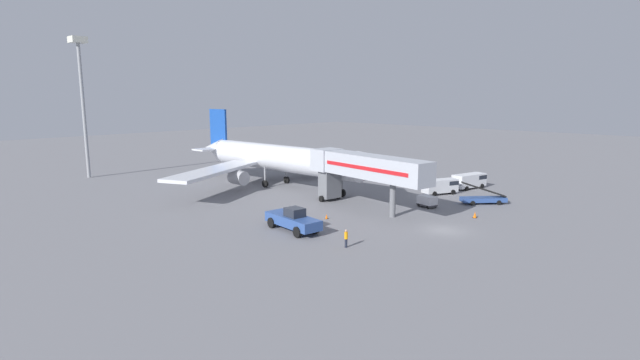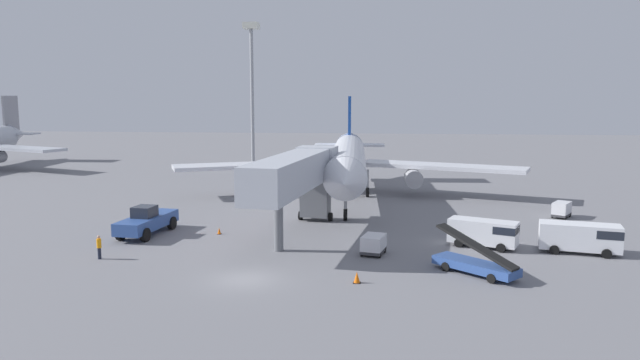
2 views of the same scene
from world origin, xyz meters
name	(u,v)px [view 1 (image 1 of 2)]	position (x,y,z in m)	size (l,w,h in m)	color
ground_plane	(444,230)	(0.00, 0.00, 0.00)	(300.00, 300.00, 0.00)	slate
airplane_at_gate	(277,158)	(4.51, 31.16, 4.27)	(40.49, 38.09, 11.44)	silver
jet_bridge	(361,168)	(1.55, 12.33, 5.04)	(5.54, 18.28, 6.81)	#B2B7C1
pushback_tug	(293,220)	(-10.93, 11.02, 1.12)	(3.19, 7.19, 2.45)	#2D4C8E
belt_loader_truck	(483,198)	(14.49, 2.61, 0.74)	(5.35, 5.06, 2.87)	#2D4C8E
service_van_mid_right	(441,186)	(16.25, 9.75, 1.20)	(5.37, 3.65, 2.09)	silver
service_van_rear_left	(470,180)	(23.02, 8.81, 1.25)	(5.87, 3.13, 2.18)	white
baggage_cart_outer_right	(427,201)	(7.88, 6.82, 0.79)	(1.92, 2.48, 1.41)	#38383D
baggage_cart_near_center	(405,172)	(25.37, 21.98, 0.82)	(2.24, 2.56, 1.48)	#38383D
ground_crew_worker_foreground	(346,238)	(-11.32, 3.49, 0.90)	(0.45, 0.45, 1.70)	#1E2333
safety_cone_alpha	(327,216)	(-5.03, 11.85, 0.27)	(0.35, 0.35, 0.54)	black
safety_cone_bravo	(475,215)	(6.99, 0.04, 0.35)	(0.47, 0.47, 0.71)	black
apron_light_mast	(81,80)	(-12.85, 59.84, 16.30)	(2.40, 2.40, 23.11)	#93969B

